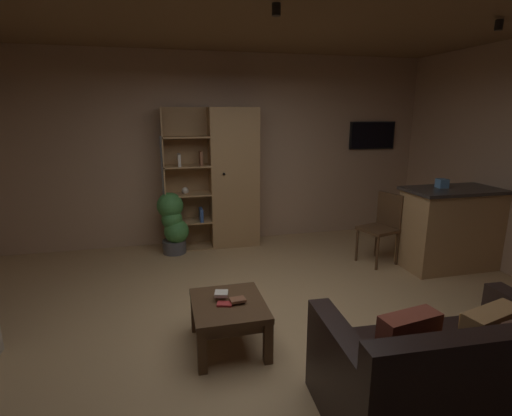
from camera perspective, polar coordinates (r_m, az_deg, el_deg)
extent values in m
cube|color=tan|center=(3.75, 1.52, -17.42)|extent=(6.43, 5.33, 0.02)
cube|color=tan|center=(5.87, -5.36, 8.46)|extent=(6.55, 0.06, 2.78)
cube|color=white|center=(5.81, -10.76, 5.97)|extent=(0.62, 0.01, 0.91)
cube|color=#A87F51|center=(5.67, -3.30, 4.40)|extent=(0.70, 0.38, 2.02)
cube|color=#A87F51|center=(5.77, -10.24, 4.36)|extent=(0.65, 0.02, 2.02)
cube|color=#A87F51|center=(5.58, -13.34, 3.90)|extent=(0.02, 0.38, 2.02)
sphere|color=black|center=(5.43, -4.75, 5.03)|extent=(0.04, 0.04, 0.04)
cube|color=#A87F51|center=(5.84, -9.71, -5.62)|extent=(0.65, 0.38, 0.02)
cube|color=#A87F51|center=(5.72, -9.87, -1.90)|extent=(0.65, 0.38, 0.02)
cube|color=#A87F51|center=(5.63, -10.04, 2.05)|extent=(0.65, 0.38, 0.02)
cube|color=#A87F51|center=(5.56, -10.21, 6.12)|extent=(0.65, 0.38, 0.02)
cube|color=#A87F51|center=(5.52, -10.39, 10.27)|extent=(0.65, 0.38, 0.02)
cube|color=#2D4C8C|center=(5.65, -8.10, -0.98)|extent=(0.05, 0.23, 0.18)
cube|color=brown|center=(5.51, -8.15, 7.26)|extent=(0.03, 0.23, 0.20)
cube|color=beige|center=(5.49, -11.27, 6.95)|extent=(0.04, 0.23, 0.17)
cube|color=beige|center=(5.64, -11.16, -1.13)|extent=(0.03, 0.23, 0.19)
sphere|color=beige|center=(5.62, -10.41, 2.53)|extent=(0.10, 0.10, 0.10)
cube|color=#A87F51|center=(5.56, 27.61, -2.79)|extent=(1.37, 0.58, 0.99)
cube|color=#2D2826|center=(5.45, 28.21, 2.41)|extent=(1.43, 0.64, 0.04)
cube|color=#598CBF|center=(5.34, 25.76, 3.29)|extent=(0.13, 0.13, 0.11)
cube|color=black|center=(3.01, 25.86, -22.61)|extent=(1.60, 0.98, 0.42)
cube|color=black|center=(2.55, 32.28, -19.25)|extent=(1.56, 0.21, 0.42)
cube|color=black|center=(2.63, 12.59, -23.98)|extent=(0.19, 0.92, 0.67)
cube|color=#C67F33|center=(3.00, 32.36, -16.64)|extent=(0.50, 0.25, 0.37)
cube|color=brown|center=(2.68, 21.38, -18.50)|extent=(0.41, 0.21, 0.43)
cube|color=olive|center=(2.86, 31.02, -16.67)|extent=(0.44, 0.25, 0.44)
cube|color=#4C331E|center=(3.33, -4.07, -14.12)|extent=(0.60, 0.69, 0.05)
cube|color=#4C331E|center=(3.36, -4.05, -15.10)|extent=(0.54, 0.62, 0.08)
cube|color=#4C331E|center=(3.15, -7.97, -20.31)|extent=(0.07, 0.07, 0.35)
cube|color=#4C331E|center=(3.22, 1.78, -19.25)|extent=(0.07, 0.07, 0.35)
cube|color=#4C331E|center=(3.66, -8.99, -15.06)|extent=(0.07, 0.07, 0.35)
cube|color=#4C331E|center=(3.73, -0.77, -14.32)|extent=(0.07, 0.07, 0.35)
cube|color=#B22D2D|center=(3.28, -4.66, -13.93)|extent=(0.14, 0.11, 0.02)
cube|color=brown|center=(3.29, -2.73, -13.38)|extent=(0.14, 0.10, 0.02)
cube|color=beige|center=(3.34, -5.14, -12.47)|extent=(0.13, 0.13, 0.03)
cube|color=#4C331E|center=(5.29, 17.59, -3.03)|extent=(0.52, 0.52, 0.04)
cube|color=#4C331E|center=(5.36, 19.17, -0.26)|extent=(0.15, 0.40, 0.44)
cylinder|color=#4C331E|center=(5.35, 14.68, -5.22)|extent=(0.04, 0.04, 0.46)
cylinder|color=#4C331E|center=(5.12, 17.47, -6.30)|extent=(0.04, 0.04, 0.46)
cylinder|color=#4C331E|center=(5.60, 17.35, -4.55)|extent=(0.04, 0.04, 0.46)
cylinder|color=#4C331E|center=(5.37, 20.13, -5.55)|extent=(0.04, 0.04, 0.46)
cylinder|color=#4C4C51|center=(5.63, -11.93, -5.56)|extent=(0.33, 0.33, 0.19)
sphere|color=#3D7F3D|center=(5.53, -11.65, -3.37)|extent=(0.35, 0.35, 0.35)
sphere|color=#3D7F3D|center=(5.51, -12.30, -1.65)|extent=(0.29, 0.29, 0.29)
sphere|color=#3D7F3D|center=(5.50, -12.57, 0.35)|extent=(0.37, 0.37, 0.37)
cube|color=black|center=(6.63, 16.75, 10.23)|extent=(0.77, 0.05, 0.44)
cube|color=black|center=(6.61, 16.87, 10.21)|extent=(0.73, 0.01, 0.40)
cylinder|color=black|center=(3.35, 3.01, 27.22)|extent=(0.07, 0.07, 0.09)
cylinder|color=black|center=(4.46, 32.21, 21.88)|extent=(0.07, 0.07, 0.09)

